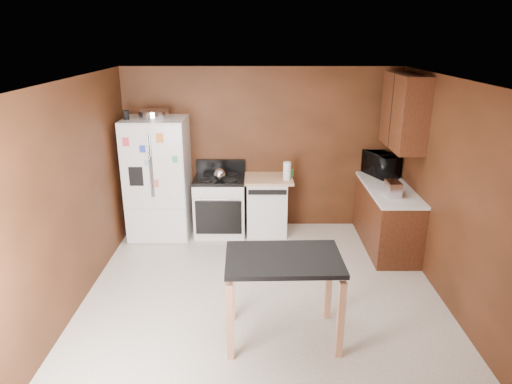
{
  "coord_description": "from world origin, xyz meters",
  "views": [
    {
      "loc": [
        -0.07,
        -4.64,
        2.95
      ],
      "look_at": [
        -0.08,
        0.85,
        1.04
      ],
      "focal_mm": 32.0,
      "sensor_mm": 36.0,
      "label": 1
    }
  ],
  "objects_px": {
    "roasting_pan": "(154,114)",
    "paper_towel": "(287,171)",
    "pen_cup": "(126,115)",
    "toaster": "(393,189)",
    "island": "(283,271)",
    "gas_range": "(220,204)",
    "dishwasher": "(267,204)",
    "microwave": "(380,165)",
    "refrigerator": "(158,178)",
    "kettle": "(220,174)",
    "green_canister": "(291,173)"
  },
  "relations": [
    {
      "from": "roasting_pan",
      "to": "island",
      "type": "relative_size",
      "value": 0.38
    },
    {
      "from": "pen_cup",
      "to": "toaster",
      "type": "distance_m",
      "value": 3.81
    },
    {
      "from": "roasting_pan",
      "to": "green_canister",
      "type": "height_order",
      "value": "roasting_pan"
    },
    {
      "from": "kettle",
      "to": "refrigerator",
      "type": "height_order",
      "value": "refrigerator"
    },
    {
      "from": "microwave",
      "to": "paper_towel",
      "type": "bearing_deg",
      "value": 75.28
    },
    {
      "from": "kettle",
      "to": "microwave",
      "type": "distance_m",
      "value": 2.45
    },
    {
      "from": "roasting_pan",
      "to": "island",
      "type": "height_order",
      "value": "roasting_pan"
    },
    {
      "from": "paper_towel",
      "to": "toaster",
      "type": "xyz_separation_m",
      "value": [
        1.37,
        -0.75,
        -0.02
      ]
    },
    {
      "from": "roasting_pan",
      "to": "paper_towel",
      "type": "bearing_deg",
      "value": -1.9
    },
    {
      "from": "pen_cup",
      "to": "refrigerator",
      "type": "relative_size",
      "value": 0.07
    },
    {
      "from": "kettle",
      "to": "microwave",
      "type": "height_order",
      "value": "microwave"
    },
    {
      "from": "dishwasher",
      "to": "island",
      "type": "distance_m",
      "value": 2.65
    },
    {
      "from": "paper_towel",
      "to": "refrigerator",
      "type": "height_order",
      "value": "refrigerator"
    },
    {
      "from": "island",
      "to": "gas_range",
      "type": "bearing_deg",
      "value": 107.63
    },
    {
      "from": "roasting_pan",
      "to": "paper_towel",
      "type": "distance_m",
      "value": 2.11
    },
    {
      "from": "green_canister",
      "to": "microwave",
      "type": "relative_size",
      "value": 0.18
    },
    {
      "from": "pen_cup",
      "to": "roasting_pan",
      "type": "bearing_deg",
      "value": 23.68
    },
    {
      "from": "dishwasher",
      "to": "island",
      "type": "bearing_deg",
      "value": -87.63
    },
    {
      "from": "island",
      "to": "refrigerator",
      "type": "bearing_deg",
      "value": 124.31
    },
    {
      "from": "microwave",
      "to": "dishwasher",
      "type": "xyz_separation_m",
      "value": [
        -1.73,
        -0.11,
        -0.61
      ]
    },
    {
      "from": "kettle",
      "to": "toaster",
      "type": "distance_m",
      "value": 2.46
    },
    {
      "from": "green_canister",
      "to": "island",
      "type": "xyz_separation_m",
      "value": [
        -0.25,
        -2.7,
        -0.18
      ]
    },
    {
      "from": "green_canister",
      "to": "dishwasher",
      "type": "xyz_separation_m",
      "value": [
        -0.36,
        -0.06,
        -0.49
      ]
    },
    {
      "from": "green_canister",
      "to": "toaster",
      "type": "bearing_deg",
      "value": -35.03
    },
    {
      "from": "dishwasher",
      "to": "microwave",
      "type": "bearing_deg",
      "value": 3.48
    },
    {
      "from": "paper_towel",
      "to": "kettle",
      "type": "bearing_deg",
      "value": -175.92
    },
    {
      "from": "roasting_pan",
      "to": "refrigerator",
      "type": "bearing_deg",
      "value": -80.5
    },
    {
      "from": "kettle",
      "to": "paper_towel",
      "type": "xyz_separation_m",
      "value": [
        1.0,
        0.07,
        0.03
      ]
    },
    {
      "from": "pen_cup",
      "to": "gas_range",
      "type": "distance_m",
      "value": 1.9
    },
    {
      "from": "dishwasher",
      "to": "gas_range",
      "type": "bearing_deg",
      "value": -178.06
    },
    {
      "from": "microwave",
      "to": "island",
      "type": "height_order",
      "value": "microwave"
    },
    {
      "from": "toaster",
      "to": "island",
      "type": "relative_size",
      "value": 0.24
    },
    {
      "from": "green_canister",
      "to": "dishwasher",
      "type": "height_order",
      "value": "green_canister"
    },
    {
      "from": "roasting_pan",
      "to": "microwave",
      "type": "height_order",
      "value": "roasting_pan"
    },
    {
      "from": "gas_range",
      "to": "island",
      "type": "bearing_deg",
      "value": -72.37
    },
    {
      "from": "paper_towel",
      "to": "gas_range",
      "type": "relative_size",
      "value": 0.24
    },
    {
      "from": "refrigerator",
      "to": "gas_range",
      "type": "relative_size",
      "value": 1.64
    },
    {
      "from": "roasting_pan",
      "to": "toaster",
      "type": "height_order",
      "value": "roasting_pan"
    },
    {
      "from": "kettle",
      "to": "green_canister",
      "type": "relative_size",
      "value": 1.68
    },
    {
      "from": "green_canister",
      "to": "microwave",
      "type": "distance_m",
      "value": 1.38
    },
    {
      "from": "microwave",
      "to": "island",
      "type": "xyz_separation_m",
      "value": [
        -1.62,
        -2.74,
        -0.3
      ]
    },
    {
      "from": "kettle",
      "to": "toaster",
      "type": "relative_size",
      "value": 0.65
    },
    {
      "from": "green_canister",
      "to": "gas_range",
      "type": "xyz_separation_m",
      "value": [
        -1.08,
        -0.09,
        -0.48
      ]
    },
    {
      "from": "kettle",
      "to": "refrigerator",
      "type": "bearing_deg",
      "value": 174.97
    },
    {
      "from": "toaster",
      "to": "dishwasher",
      "type": "height_order",
      "value": "toaster"
    },
    {
      "from": "roasting_pan",
      "to": "island",
      "type": "xyz_separation_m",
      "value": [
        1.75,
        -2.6,
        -1.1
      ]
    },
    {
      "from": "paper_towel",
      "to": "island",
      "type": "height_order",
      "value": "paper_towel"
    },
    {
      "from": "kettle",
      "to": "green_canister",
      "type": "xyz_separation_m",
      "value": [
        1.06,
        0.23,
        -0.05
      ]
    },
    {
      "from": "dishwasher",
      "to": "kettle",
      "type": "bearing_deg",
      "value": -166.64
    },
    {
      "from": "kettle",
      "to": "gas_range",
      "type": "xyz_separation_m",
      "value": [
        -0.02,
        0.14,
        -0.53
      ]
    }
  ]
}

